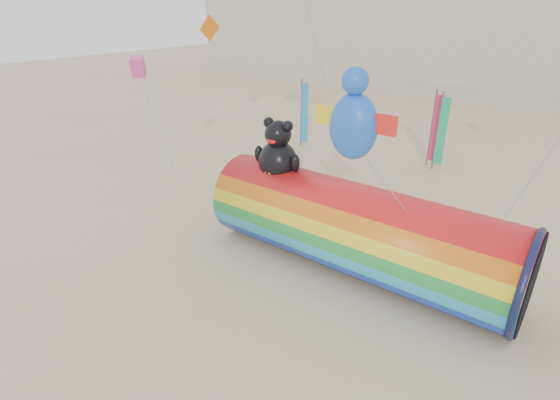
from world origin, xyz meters
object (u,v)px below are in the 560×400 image
Objects in this scene: hotel_building at (414,2)px; windsock_assembly at (356,227)px; fabric_bundle at (391,276)px; kite_handler at (402,253)px.

hotel_building reaches higher than windsock_assembly.
kite_handler is at bearing 86.10° from fabric_bundle.
fabric_bundle is (-0.05, -0.78, -0.70)m from kite_handler.
fabric_bundle is at bearing 53.06° from kite_handler.
kite_handler is (17.77, -42.97, -9.44)m from hotel_building.
windsock_assembly is 7.41× the size of kite_handler.
fabric_bundle is at bearing 6.09° from windsock_assembly.
hotel_building is 4.66× the size of windsock_assembly.
fabric_bundle is at bearing -67.96° from hotel_building.
windsock_assembly is at bearing -69.91° from hotel_building.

